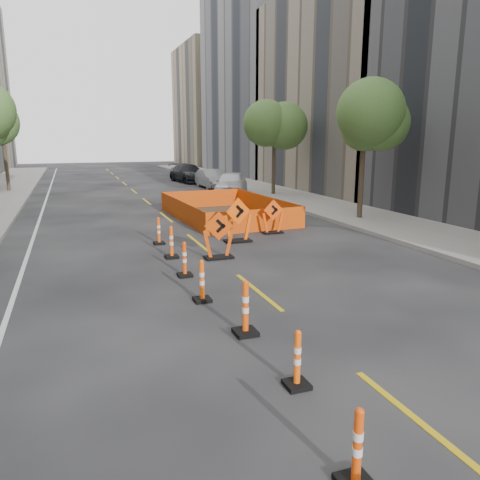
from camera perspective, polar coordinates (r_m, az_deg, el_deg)
name	(u,v)px	position (r m, az deg, el deg)	size (l,w,h in m)	color
ground_plane	(342,360)	(8.68, 12.39, -14.10)	(140.00, 140.00, 0.00)	black
sidewalk_right	(370,218)	(23.09, 15.56, 2.60)	(4.00, 90.00, 0.15)	gray
bld_right_c	(372,93)	(37.17, 15.81, 16.87)	(12.00, 16.00, 14.00)	gray
bld_right_d	(279,77)	(51.70, 4.83, 19.24)	(12.00, 18.00, 20.00)	gray
bld_right_e	(225,107)	(68.62, -1.87, 15.91)	(12.00, 14.00, 16.00)	tan
tree_l_d	(2,127)	(36.75, -26.99, 12.20)	(2.80, 2.80, 5.95)	#382B1E
tree_r_b	(365,121)	(22.44, 14.94, 13.79)	(2.80, 2.80, 5.95)	#382B1E
tree_r_c	(274,126)	(31.21, 4.19, 13.67)	(2.80, 2.80, 5.95)	#382B1E
channelizer_1	(357,448)	(5.79, 14.13, -23.33)	(0.38, 0.38, 0.98)	#E24009
channelizer_2	(297,359)	(7.53, 7.01, -14.17)	(0.38, 0.38, 0.95)	#F7550A
channelizer_3	(245,307)	(9.27, 0.67, -8.23)	(0.45, 0.45, 1.13)	#EF480A
channelizer_4	(202,281)	(11.14, -4.66, -4.97)	(0.40, 0.40, 1.02)	#F2560A
channelizer_5	(185,259)	(13.17, -6.78, -2.33)	(0.40, 0.40, 1.00)	#EA4109
channelizer_6	(171,242)	(15.21, -8.37, -0.25)	(0.42, 0.42, 1.06)	#FF500A
channelizer_7	(159,231)	(17.28, -9.88, 1.12)	(0.39, 0.39, 1.00)	#FF510A
chevron_sign_left	(219,235)	(14.97, -2.63, 0.59)	(1.03, 0.62, 1.54)	#D54108
chevron_sign_center	(238,220)	(17.34, -0.28, 2.46)	(1.11, 0.67, 1.67)	#FF570A
chevron_sign_right	(273,217)	(18.98, 4.03, 2.88)	(0.93, 0.56, 1.39)	#F6470A
safety_fence	(225,208)	(22.72, -1.83, 3.91)	(4.44, 7.55, 0.94)	#D8580B
parked_car_near	(231,184)	(31.33, -1.06, 6.89)	(1.91, 4.76, 1.62)	white
parked_car_mid	(211,179)	(36.26, -3.50, 7.47)	(1.50, 4.31, 1.42)	gray
parked_car_far	(188,173)	(41.32, -6.30, 8.09)	(2.14, 5.26, 1.53)	black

